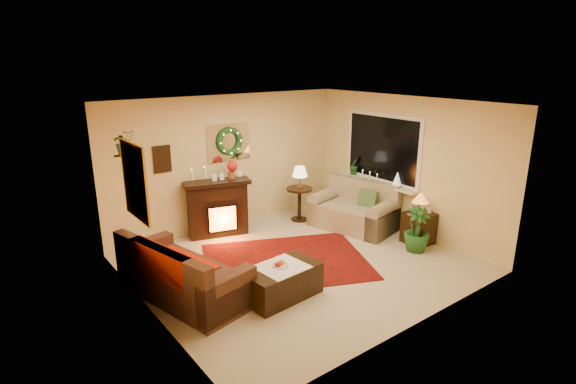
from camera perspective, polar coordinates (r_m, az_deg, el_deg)
floor at (r=7.49m, az=1.64°, el=-9.07°), size 5.00×5.00×0.00m
ceiling at (r=6.78m, az=1.82°, el=11.13°), size 5.00×5.00×0.00m
wall_back at (r=8.83m, az=-7.49°, el=3.76°), size 5.00×5.00×0.00m
wall_front at (r=5.55m, az=16.51°, el=-4.66°), size 5.00×5.00×0.00m
wall_left at (r=5.86m, az=-17.70°, el=-3.63°), size 4.50×4.50×0.00m
wall_right at (r=8.77m, az=14.57°, el=3.26°), size 4.50×4.50×0.00m
area_rug at (r=7.56m, az=-0.31°, el=-8.76°), size 3.23×2.89×0.01m
sofa at (r=6.53m, az=-13.16°, el=-9.43°), size 1.31×2.16×0.86m
red_throw at (r=6.64m, az=-14.24°, el=-8.80°), size 0.72×1.17×0.02m
fireplace at (r=8.56m, az=-8.95°, el=-1.94°), size 1.15×0.64×1.00m
poinsettia at (r=8.51m, az=-7.10°, el=3.28°), size 0.20×0.20×0.20m
mantel_candle_a at (r=8.15m, az=-12.10°, el=2.14°), size 0.06×0.06×0.18m
mantel_candle_b at (r=8.28m, az=-10.54°, el=2.46°), size 0.06×0.06×0.18m
mantel_mirror at (r=8.73m, az=-7.53°, el=6.29°), size 0.92×0.02×0.72m
wreath at (r=8.70m, az=-7.40°, el=6.38°), size 0.55×0.11×0.55m
wall_art at (r=8.19m, az=-15.70°, el=4.05°), size 0.32×0.03×0.48m
gold_mirror at (r=6.01m, az=-18.88°, el=1.26°), size 0.03×0.84×1.00m
hanging_plant at (r=6.70m, az=-20.03°, el=4.61°), size 0.33×0.28×0.36m
loveseat at (r=8.93m, az=8.26°, el=-2.01°), size 1.26×1.75×0.92m
window_frame at (r=9.04m, az=11.91°, el=5.46°), size 0.03×1.86×1.36m
window_glass at (r=9.03m, az=11.85°, el=5.45°), size 0.02×1.70×1.22m
window_sill at (r=9.12m, az=11.22°, el=1.20°), size 0.22×1.86×0.04m
mini_tree at (r=8.81m, az=13.70°, el=1.64°), size 0.19×0.19×0.28m
sill_plant at (r=9.54m, az=8.43°, el=3.35°), size 0.29×0.23×0.52m
side_table_round at (r=9.30m, az=1.45°, el=-1.68°), size 0.69×0.69×0.70m
lamp_cream at (r=9.10m, az=1.51°, el=1.55°), size 0.31×0.31×0.48m
end_table_square at (r=8.53m, az=16.25°, el=-4.50°), size 0.50×0.50×0.57m
lamp_tiffany at (r=8.36m, az=16.41°, el=-1.50°), size 0.30×0.30×0.43m
coffee_table at (r=6.45m, az=-0.81°, el=-11.49°), size 1.13×0.69×0.46m
fruit_bowl at (r=6.36m, az=-1.00°, el=-9.50°), size 0.24×0.24×0.06m
floor_palm at (r=8.11m, az=16.07°, el=-4.24°), size 1.65×1.65×2.39m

